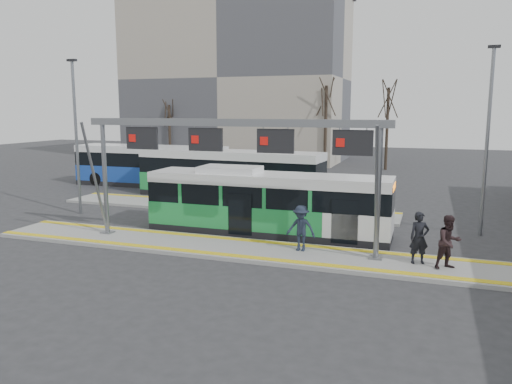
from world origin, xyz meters
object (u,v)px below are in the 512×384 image
hero_bus (267,204)px  passenger_b (449,242)px  passenger_c (301,228)px  gantry (231,145)px  passenger_a (419,238)px

hero_bus → passenger_b: 8.47m
passenger_c → passenger_b: bearing=-0.7°
gantry → hero_bus: size_ratio=1.16×
passenger_a → passenger_c: (-4.48, 0.19, -0.04)m
passenger_b → passenger_c: 5.51m
gantry → hero_bus: (0.58, 2.93, -2.89)m
hero_bus → passenger_c: size_ratio=6.14×
gantry → passenger_a: (7.38, -0.05, -3.19)m
gantry → passenger_c: size_ratio=7.10×
hero_bus → passenger_a: 7.43m
passenger_a → passenger_c: 4.48m
gantry → hero_bus: 4.16m
hero_bus → passenger_b: (7.81, -3.27, -0.30)m
passenger_a → passenger_b: bearing=-35.7°
hero_bus → passenger_b: size_ratio=5.85×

